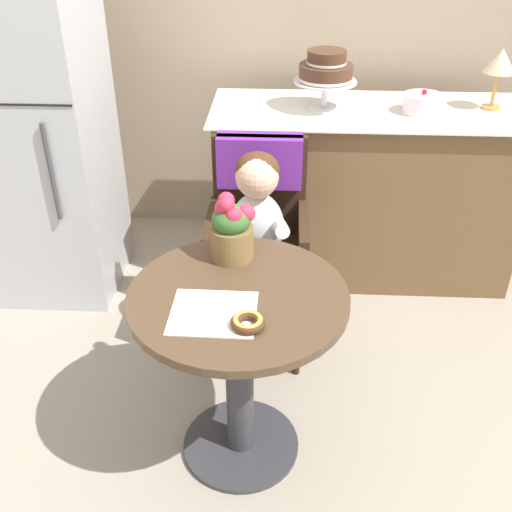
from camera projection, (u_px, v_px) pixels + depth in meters
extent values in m
plane|color=gray|center=(241.00, 445.00, 2.30)|extent=(8.00, 8.00, 0.00)
cylinder|color=#4C3826|center=(238.00, 297.00, 1.93)|extent=(0.72, 0.72, 0.03)
cylinder|color=#333338|center=(240.00, 380.00, 2.12)|extent=(0.10, 0.10, 0.69)
cylinder|color=#333338|center=(241.00, 444.00, 2.30)|extent=(0.44, 0.44, 0.02)
cube|color=#332114|center=(257.00, 259.00, 2.55)|extent=(0.42, 0.42, 0.04)
cube|color=#332114|center=(260.00, 186.00, 2.58)|extent=(0.40, 0.04, 0.46)
cube|color=#332114|center=(212.00, 236.00, 2.50)|extent=(0.04, 0.38, 0.18)
cube|color=#332114|center=(303.00, 238.00, 2.48)|extent=(0.04, 0.38, 0.18)
cube|color=#6B2893|center=(260.00, 161.00, 2.51)|extent=(0.36, 0.11, 0.22)
cylinder|color=#332114|center=(213.00, 330.00, 2.54)|extent=(0.03, 0.03, 0.45)
cylinder|color=#332114|center=(298.00, 333.00, 2.52)|extent=(0.03, 0.03, 0.45)
cylinder|color=#332114|center=(221.00, 282.00, 2.84)|extent=(0.03, 0.03, 0.45)
cylinder|color=#332114|center=(297.00, 284.00, 2.83)|extent=(0.03, 0.03, 0.45)
ellipsoid|color=silver|center=(257.00, 227.00, 2.44)|extent=(0.22, 0.16, 0.30)
sphere|color=#E0B293|center=(257.00, 177.00, 2.31)|extent=(0.17, 0.17, 0.17)
ellipsoid|color=#4C2D19|center=(257.00, 169.00, 2.32)|extent=(0.17, 0.17, 0.14)
cylinder|color=silver|center=(232.00, 226.00, 2.35)|extent=(0.08, 0.23, 0.13)
sphere|color=#E0B293|center=(233.00, 251.00, 2.32)|extent=(0.06, 0.06, 0.06)
cylinder|color=silver|center=(280.00, 227.00, 2.34)|extent=(0.08, 0.23, 0.13)
sphere|color=#E0B293|center=(277.00, 253.00, 2.31)|extent=(0.06, 0.06, 0.06)
cylinder|color=#3F4760|center=(243.00, 259.00, 2.44)|extent=(0.09, 0.22, 0.09)
cylinder|color=#3F4760|center=(241.00, 309.00, 2.43)|extent=(0.08, 0.08, 0.26)
cylinder|color=#3F4760|center=(270.00, 260.00, 2.43)|extent=(0.09, 0.22, 0.09)
cylinder|color=#3F4760|center=(268.00, 310.00, 2.43)|extent=(0.08, 0.08, 0.26)
cube|color=white|center=(213.00, 313.00, 1.83)|extent=(0.27, 0.24, 0.00)
torus|color=#4C2D19|center=(248.00, 323.00, 1.77)|extent=(0.10, 0.10, 0.03)
torus|color=gold|center=(248.00, 320.00, 1.76)|extent=(0.09, 0.09, 0.02)
cylinder|color=brown|center=(232.00, 242.00, 2.07)|extent=(0.15, 0.15, 0.12)
ellipsoid|color=#38662D|center=(231.00, 219.00, 2.03)|extent=(0.14, 0.14, 0.10)
sphere|color=#D82D4C|center=(246.00, 213.00, 2.02)|extent=(0.06, 0.06, 0.06)
sphere|color=#D82D4C|center=(235.00, 216.00, 2.05)|extent=(0.06, 0.06, 0.06)
sphere|color=#D82D4C|center=(226.00, 200.00, 2.04)|extent=(0.06, 0.06, 0.06)
sphere|color=#D82D4C|center=(223.00, 208.00, 2.00)|extent=(0.06, 0.06, 0.06)
sphere|color=#D82D4C|center=(226.00, 205.00, 1.98)|extent=(0.05, 0.05, 0.05)
sphere|color=#D82D4C|center=(234.00, 215.00, 1.98)|extent=(0.06, 0.06, 0.06)
cube|color=brown|center=(363.00, 193.00, 3.14)|extent=(1.50, 0.56, 0.90)
cube|color=white|center=(371.00, 111.00, 2.90)|extent=(1.56, 0.62, 0.01)
cylinder|color=silver|center=(324.00, 108.00, 2.90)|extent=(0.16, 0.16, 0.01)
cylinder|color=silver|center=(324.00, 95.00, 2.87)|extent=(0.03, 0.03, 0.12)
cylinder|color=silver|center=(325.00, 81.00, 2.84)|extent=(0.30, 0.30, 0.01)
cylinder|color=#4C2D1E|center=(326.00, 72.00, 2.81)|extent=(0.26, 0.25, 0.08)
cylinder|color=white|center=(325.00, 78.00, 2.83)|extent=(0.26, 0.26, 0.01)
cylinder|color=#4C2D1E|center=(327.00, 57.00, 2.78)|extent=(0.18, 0.18, 0.06)
cylinder|color=white|center=(326.00, 62.00, 2.79)|extent=(0.19, 0.19, 0.01)
cylinder|color=silver|center=(423.00, 104.00, 2.84)|extent=(0.19, 0.19, 0.09)
sphere|color=red|center=(425.00, 92.00, 2.81)|extent=(0.02, 0.02, 0.02)
cylinder|color=#B28C47|center=(491.00, 107.00, 2.91)|extent=(0.09, 0.09, 0.01)
cylinder|color=#B28C47|center=(495.00, 89.00, 2.86)|extent=(0.02, 0.02, 0.16)
cone|color=beige|center=(501.00, 60.00, 2.79)|extent=(0.15, 0.15, 0.11)
cube|color=#B7BABF|center=(34.00, 128.00, 2.82)|extent=(0.64, 0.60, 1.70)
cylinder|color=#3F3F44|center=(51.00, 173.00, 2.60)|extent=(0.02, 0.02, 0.45)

